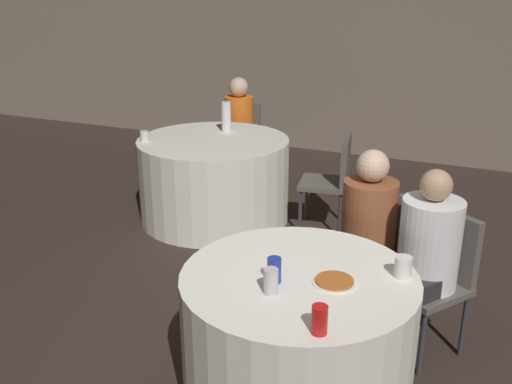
{
  "coord_description": "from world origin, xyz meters",
  "views": [
    {
      "loc": [
        0.98,
        -2.37,
        2.07
      ],
      "look_at": [
        -0.31,
        0.65,
        0.85
      ],
      "focal_mm": 40.0,
      "sensor_mm": 36.0,
      "label": 1
    }
  ],
  "objects_px": {
    "chair_far_north": "(241,135)",
    "person_orange_shirt": "(237,134)",
    "pizza_plate_near": "(334,281)",
    "table_far": "(214,179)",
    "soda_can_blue": "(274,270)",
    "soda_can_red": "(320,320)",
    "bottle_far": "(226,117)",
    "person_white_shirt": "(418,267)",
    "table_near": "(297,342)",
    "chair_near_north": "(372,245)",
    "soda_can_silver": "(271,281)",
    "chair_near_northeast": "(437,269)",
    "person_floral_shirt": "(363,245)",
    "chair_far_east": "(334,174)"
  },
  "relations": [
    {
      "from": "chair_far_north",
      "to": "soda_can_red",
      "type": "bearing_deg",
      "value": 107.52
    },
    {
      "from": "table_near",
      "to": "person_white_shirt",
      "type": "bearing_deg",
      "value": 54.74
    },
    {
      "from": "chair_near_north",
      "to": "person_floral_shirt",
      "type": "bearing_deg",
      "value": 90.0
    },
    {
      "from": "person_white_shirt",
      "to": "table_far",
      "type": "bearing_deg",
      "value": 0.37
    },
    {
      "from": "soda_can_blue",
      "to": "bottle_far",
      "type": "relative_size",
      "value": 0.44
    },
    {
      "from": "soda_can_blue",
      "to": "soda_can_red",
      "type": "relative_size",
      "value": 1.0
    },
    {
      "from": "person_floral_shirt",
      "to": "pizza_plate_near",
      "type": "relative_size",
      "value": 5.54
    },
    {
      "from": "chair_far_north",
      "to": "soda_can_silver",
      "type": "height_order",
      "value": "soda_can_silver"
    },
    {
      "from": "soda_can_blue",
      "to": "pizza_plate_near",
      "type": "bearing_deg",
      "value": 20.9
    },
    {
      "from": "chair_near_north",
      "to": "chair_far_north",
      "type": "relative_size",
      "value": 1.0
    },
    {
      "from": "table_near",
      "to": "soda_can_red",
      "type": "bearing_deg",
      "value": -61.4
    },
    {
      "from": "table_far",
      "to": "chair_far_east",
      "type": "distance_m",
      "value": 1.1
    },
    {
      "from": "table_near",
      "to": "chair_far_north",
      "type": "relative_size",
      "value": 1.35
    },
    {
      "from": "chair_far_north",
      "to": "soda_can_blue",
      "type": "bearing_deg",
      "value": 105.57
    },
    {
      "from": "chair_near_northeast",
      "to": "soda_can_red",
      "type": "distance_m",
      "value": 1.3
    },
    {
      "from": "soda_can_red",
      "to": "chair_far_north",
      "type": "bearing_deg",
      "value": 118.97
    },
    {
      "from": "chair_far_north",
      "to": "chair_near_northeast",
      "type": "bearing_deg",
      "value": 123.24
    },
    {
      "from": "person_orange_shirt",
      "to": "bottle_far",
      "type": "bearing_deg",
      "value": 94.25
    },
    {
      "from": "soda_can_blue",
      "to": "table_far",
      "type": "bearing_deg",
      "value": 123.45
    },
    {
      "from": "table_near",
      "to": "soda_can_blue",
      "type": "bearing_deg",
      "value": -129.55
    },
    {
      "from": "chair_near_north",
      "to": "soda_can_silver",
      "type": "xyz_separation_m",
      "value": [
        -0.22,
        -1.18,
        0.3
      ]
    },
    {
      "from": "soda_can_blue",
      "to": "chair_near_north",
      "type": "bearing_deg",
      "value": 77.37
    },
    {
      "from": "table_near",
      "to": "person_floral_shirt",
      "type": "distance_m",
      "value": 0.85
    },
    {
      "from": "person_white_shirt",
      "to": "pizza_plate_near",
      "type": "height_order",
      "value": "person_white_shirt"
    },
    {
      "from": "table_near",
      "to": "pizza_plate_near",
      "type": "xyz_separation_m",
      "value": [
        0.17,
        -0.01,
        0.39
      ]
    },
    {
      "from": "chair_near_northeast",
      "to": "bottle_far",
      "type": "bearing_deg",
      "value": -1.41
    },
    {
      "from": "person_orange_shirt",
      "to": "chair_far_east",
      "type": "bearing_deg",
      "value": 138.33
    },
    {
      "from": "table_near",
      "to": "soda_can_blue",
      "type": "relative_size",
      "value": 9.41
    },
    {
      "from": "pizza_plate_near",
      "to": "soda_can_red",
      "type": "bearing_deg",
      "value": -82.59
    },
    {
      "from": "person_floral_shirt",
      "to": "soda_can_red",
      "type": "xyz_separation_m",
      "value": [
        0.1,
        -1.23,
        0.23
      ]
    },
    {
      "from": "person_white_shirt",
      "to": "soda_can_red",
      "type": "bearing_deg",
      "value": 112.46
    },
    {
      "from": "table_near",
      "to": "person_white_shirt",
      "type": "distance_m",
      "value": 0.85
    },
    {
      "from": "person_orange_shirt",
      "to": "person_white_shirt",
      "type": "height_order",
      "value": "person_orange_shirt"
    },
    {
      "from": "person_orange_shirt",
      "to": "soda_can_red",
      "type": "height_order",
      "value": "person_orange_shirt"
    },
    {
      "from": "chair_near_northeast",
      "to": "chair_far_north",
      "type": "relative_size",
      "value": 1.0
    },
    {
      "from": "table_near",
      "to": "chair_far_east",
      "type": "xyz_separation_m",
      "value": [
        -0.45,
        2.24,
        0.14
      ]
    },
    {
      "from": "chair_far_north",
      "to": "person_orange_shirt",
      "type": "xyz_separation_m",
      "value": [
        0.03,
        -0.16,
        0.06
      ]
    },
    {
      "from": "chair_near_northeast",
      "to": "soda_can_blue",
      "type": "bearing_deg",
      "value": 89.48
    },
    {
      "from": "table_near",
      "to": "soda_can_red",
      "type": "relative_size",
      "value": 9.41
    },
    {
      "from": "chair_near_north",
      "to": "chair_near_northeast",
      "type": "bearing_deg",
      "value": 166.88
    },
    {
      "from": "chair_near_north",
      "to": "person_floral_shirt",
      "type": "height_order",
      "value": "person_floral_shirt"
    },
    {
      "from": "chair_near_northeast",
      "to": "bottle_far",
      "type": "xyz_separation_m",
      "value": [
        -2.1,
        1.57,
        0.38
      ]
    },
    {
      "from": "chair_near_north",
      "to": "soda_can_silver",
      "type": "distance_m",
      "value": 1.24
    },
    {
      "from": "person_floral_shirt",
      "to": "soda_can_red",
      "type": "relative_size",
      "value": 9.48
    },
    {
      "from": "bottle_far",
      "to": "table_far",
      "type": "bearing_deg",
      "value": -87.43
    },
    {
      "from": "table_near",
      "to": "person_floral_shirt",
      "type": "relative_size",
      "value": 0.99
    },
    {
      "from": "chair_near_northeast",
      "to": "soda_can_silver",
      "type": "distance_m",
      "value": 1.23
    },
    {
      "from": "pizza_plate_near",
      "to": "table_far",
      "type": "bearing_deg",
      "value": 129.3
    },
    {
      "from": "pizza_plate_near",
      "to": "chair_far_east",
      "type": "bearing_deg",
      "value": 105.53
    },
    {
      "from": "pizza_plate_near",
      "to": "soda_can_silver",
      "type": "xyz_separation_m",
      "value": [
        -0.24,
        -0.2,
        0.05
      ]
    }
  ]
}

